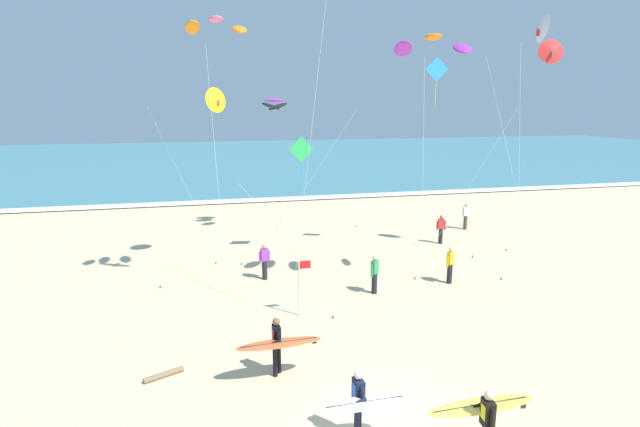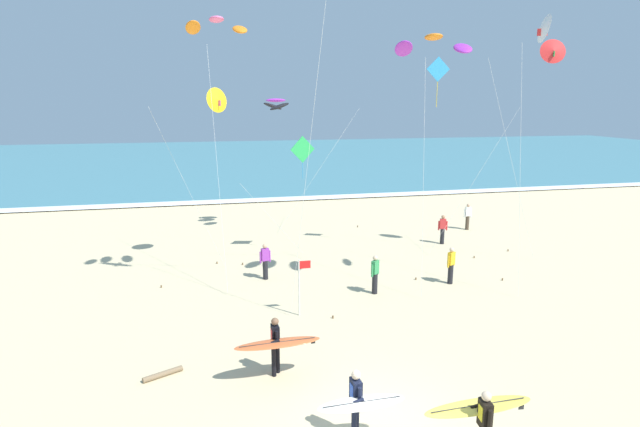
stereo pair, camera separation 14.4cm
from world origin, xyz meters
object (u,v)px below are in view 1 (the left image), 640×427
Objects in this scene: kite_arc_violet_far at (274,105)px; bystander_purple_top at (264,261)px; driftwood_log at (164,375)px; kite_delta_golden_extra at (216,101)px; surfer_trailing at (361,401)px; kite_delta_ivory_low at (541,31)px; bystander_yellow_top at (450,265)px; kite_diamond_cobalt_outer at (440,78)px; bystander_white_top at (466,216)px; bystander_green_top at (375,274)px; surfer_third at (483,413)px; lifeguard_flag at (301,282)px; kite_delta_scarlet_distant at (551,52)px; kite_diamond_emerald_close at (300,153)px; bystander_red_top at (441,229)px; kite_arc_rose_near at (216,26)px; surfer_lead at (278,343)px; kite_arc_amber_mid at (433,45)px.

bystander_purple_top is (-1.62, -7.57, -6.55)m from kite_arc_violet_far.
kite_delta_golden_extra is at bearing 77.59° from driftwood_log.
kite_delta_ivory_low is (8.65, 6.90, 8.92)m from surfer_trailing.
kite_diamond_cobalt_outer is at bearing 75.71° from bystander_yellow_top.
bystander_purple_top is at bearing -154.98° from bystander_white_top.
bystander_green_top is at bearing 30.90° from driftwood_log.
surfer_third is 8.50m from lifeguard_flag.
kite_diamond_cobalt_outer is at bearing 58.86° from surfer_trailing.
kite_diamond_cobalt_outer is (6.94, -5.91, 1.23)m from kite_arc_violet_far.
surfer_trailing is at bearing -125.00° from bystander_white_top.
kite_arc_violet_far is 6.86× the size of driftwood_log.
surfer_third is at bearing -117.88° from bystander_white_top.
bystander_white_top is (11.19, -1.59, -6.55)m from kite_arc_violet_far.
surfer_trailing is 19.81m from kite_arc_violet_far.
bystander_purple_top is at bearing 179.56° from kite_delta_scarlet_distant.
kite_diamond_cobalt_outer is (6.39, -1.35, 3.45)m from kite_diamond_emerald_close.
lifeguard_flag is (0.81, -4.05, 0.45)m from bystander_purple_top.
kite_arc_violet_far is at bearing 153.75° from bystander_red_top.
kite_delta_scarlet_distant is at bearing 5.51° from kite_arc_rose_near.
kite_diamond_cobalt_outer is (-4.48, 1.76, -1.09)m from kite_delta_scarlet_distant.
kite_arc_violet_far is 11.38m from bystander_red_top.
kite_arc_rose_near is at bearing -152.64° from bystander_white_top.
surfer_lead is 11.98m from kite_delta_golden_extra.
bystander_white_top is at bearing 53.28° from kite_arc_amber_mid.
bystander_purple_top is at bearing -169.02° from kite_diamond_cobalt_outer.
kite_arc_rose_near is (-4.88, 10.69, 9.08)m from surfer_third.
bystander_yellow_top is 6.19m from bystander_red_top.
kite_diamond_emerald_close is 3.73× the size of bystander_red_top.
bystander_white_top is 12.27m from bystander_green_top.
bystander_yellow_top is at bearing -112.81° from bystander_red_top.
bystander_green_top is at bearing -76.46° from kite_arc_violet_far.
kite_arc_rose_near reaches higher than kite_delta_golden_extra.
kite_arc_rose_near reaches higher than surfer_trailing.
surfer_lead is 12.11m from kite_diamond_emerald_close.
kite_arc_violet_far is 1.30× the size of kite_diamond_emerald_close.
driftwood_log is (-13.69, -10.76, -0.73)m from bystander_red_top.
kite_delta_golden_extra is (-3.31, -5.61, 0.20)m from kite_arc_violet_far.
bystander_purple_top is 4.15m from lifeguard_flag.
kite_diamond_cobalt_outer is 6.01× the size of bystander_green_top.
surfer_trailing is 1.30× the size of bystander_green_top.
kite_arc_violet_far reaches higher than kite_diamond_emerald_close.
kite_delta_ivory_low is at bearing 51.71° from surfer_third.
surfer_lead is 17.99m from kite_delta_scarlet_distant.
kite_delta_scarlet_distant is 1.08× the size of kite_diamond_cobalt_outer.
kite_arc_violet_far is (-4.05, 11.16, -2.09)m from kite_arc_amber_mid.
lifeguard_flag is at bearing 89.92° from surfer_trailing.
surfer_lead is at bearing 132.35° from surfer_third.
kite_delta_scarlet_distant is 12.18m from kite_diamond_emerald_close.
kite_arc_violet_far is 17.40m from driftwood_log.
kite_arc_violet_far is 4.84× the size of bystander_red_top.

